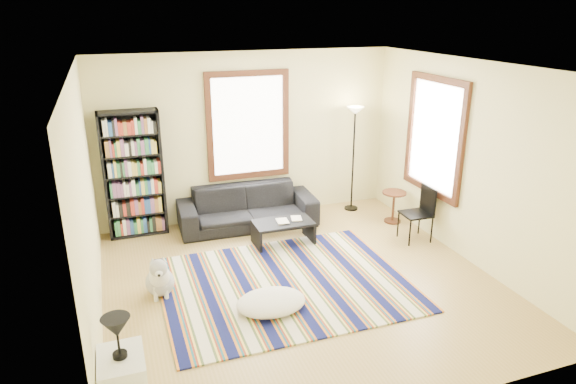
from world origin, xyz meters
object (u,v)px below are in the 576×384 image
object	(u,v)px
sofa	(247,207)
coffee_table	(283,232)
side_table	(393,207)
floor_cushion	(271,302)
floor_lamp	(353,160)
folding_chair	(416,214)
dog	(159,274)
bookshelf	(134,175)

from	to	relation	value
sofa	coffee_table	world-z (taller)	sofa
side_table	floor_cushion	bearing A→B (deg)	-145.70
floor_cushion	floor_lamp	xyz separation A→B (m)	(2.37, 2.66, 0.82)
folding_chair	dog	distance (m)	3.95
floor_lamp	side_table	size ratio (longest dim) A/B	3.44
coffee_table	floor_cushion	distance (m)	1.87
side_table	sofa	bearing A→B (deg)	164.16
sofa	dog	distance (m)	2.38
sofa	bookshelf	bearing A→B (deg)	173.37
side_table	folding_chair	bearing A→B (deg)	-93.88
sofa	coffee_table	distance (m)	0.92
coffee_table	dog	xyz separation A→B (m)	(-1.96, -0.89, 0.10)
folding_chair	sofa	bearing A→B (deg)	150.49
sofa	folding_chair	size ratio (longest dim) A/B	2.61
sofa	side_table	distance (m)	2.46
coffee_table	side_table	size ratio (longest dim) A/B	1.67
floor_cushion	folding_chair	bearing A→B (deg)	22.97
sofa	folding_chair	bearing A→B (deg)	-29.11
floor_cushion	floor_lamp	world-z (taller)	floor_lamp
coffee_table	floor_lamp	distance (m)	2.03
coffee_table	folding_chair	xyz separation A→B (m)	(1.98, -0.56, 0.25)
floor_cushion	floor_lamp	size ratio (longest dim) A/B	0.46
sofa	bookshelf	xyz separation A→B (m)	(-1.73, 0.27, 0.67)
dog	floor_lamp	bearing A→B (deg)	31.54
coffee_table	side_table	world-z (taller)	side_table
coffee_table	folding_chair	bearing A→B (deg)	-15.87
floor_cushion	side_table	bearing A→B (deg)	34.30
floor_cushion	folding_chair	world-z (taller)	folding_chair
floor_cushion	folding_chair	size ratio (longest dim) A/B	0.99
sofa	floor_cushion	distance (m)	2.61
bookshelf	floor_cushion	bearing A→B (deg)	-64.99
floor_cushion	folding_chair	distance (m)	2.98
floor_cushion	dog	distance (m)	1.48
floor_lamp	folding_chair	world-z (taller)	floor_lamp
coffee_table	sofa	bearing A→B (deg)	111.54
coffee_table	floor_lamp	xyz separation A→B (m)	(1.63, 0.95, 0.75)
dog	side_table	bearing A→B (deg)	19.39
coffee_table	side_table	xyz separation A→B (m)	(2.03, 0.18, 0.09)
folding_chair	coffee_table	bearing A→B (deg)	165.96
bookshelf	floor_lamp	bearing A→B (deg)	-2.63
bookshelf	folding_chair	distance (m)	4.42
bookshelf	side_table	bearing A→B (deg)	-12.93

